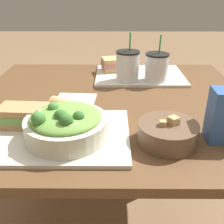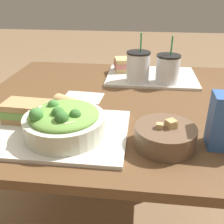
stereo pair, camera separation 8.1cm
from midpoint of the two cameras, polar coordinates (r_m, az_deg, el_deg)
The scene contains 11 objects.
dining_table at distance 1.08m, azimuth -2.20°, elevation -2.13°, with size 1.11×0.99×0.72m.
tray_near at distance 0.82m, azimuth -14.41°, elevation -4.88°, with size 0.43×0.31×0.01m.
tray_far at distance 1.31m, azimuth 4.23°, elevation 7.95°, with size 0.43×0.31×0.01m.
salad_bowl at distance 0.77m, azimuth -13.04°, elevation -2.59°, with size 0.24×0.24×0.10m.
soup_bowl at distance 0.76m, azimuth 9.04°, elevation -4.48°, with size 0.17×0.17×0.08m.
sandwich_near at distance 0.87m, azimuth -21.13°, elevation -0.85°, with size 0.16×0.10×0.06m.
baguette_near at distance 0.90m, azimuth -12.58°, elevation 0.99°, with size 0.12×0.10×0.06m.
sandwich_far at distance 1.36m, azimuth -0.75°, elevation 10.40°, with size 0.16×0.13×0.06m.
drink_cup_dark at distance 1.20m, azimuth 1.44°, elevation 9.75°, with size 0.11×0.11×0.22m.
drink_cup_red at distance 1.21m, azimuth 7.73°, elevation 9.44°, with size 0.11×0.11×0.21m.
napkin_folded at distance 1.06m, azimuth -10.03°, elevation 2.82°, with size 0.16×0.12×0.00m.
Camera 1 is at (0.01, -0.95, 1.13)m, focal length 42.00 mm.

